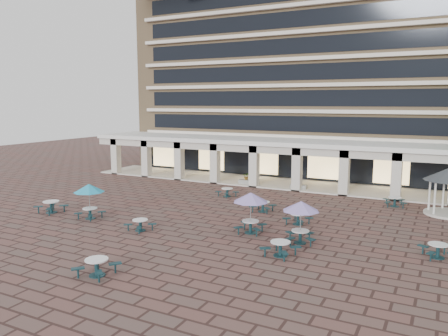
{
  "coord_description": "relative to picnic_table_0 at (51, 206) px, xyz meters",
  "views": [
    {
      "loc": [
        14.01,
        -25.4,
        8.01
      ],
      "look_at": [
        -0.52,
        3.0,
        3.18
      ],
      "focal_mm": 35.0,
      "sensor_mm": 36.0,
      "label": 1
    }
  ],
  "objects": [
    {
      "name": "apartment_building",
      "position": [
        11.39,
        28.96,
        12.09
      ],
      "size": [
        40.0,
        15.5,
        25.2
      ],
      "color": "#A0815A",
      "rests_on": "ground"
    },
    {
      "name": "picnic_table_6",
      "position": [
        14.99,
        2.04,
        1.64
      ],
      "size": [
        2.19,
        2.19,
        2.53
      ],
      "rotation": [
        0.0,
        0.0,
        0.1
      ],
      "color": "#122E36",
      "rests_on": "ground"
    },
    {
      "name": "picnic_table_10",
      "position": [
        13.66,
        7.31,
        -0.06
      ],
      "size": [
        1.72,
        1.72,
        0.77
      ],
      "rotation": [
        0.0,
        0.0,
        -0.0
      ],
      "color": "#122E36",
      "rests_on": "ground"
    },
    {
      "name": "picnic_table_1",
      "position": [
        11.32,
        -7.37,
        -0.03
      ],
      "size": [
        1.9,
        1.9,
        0.81
      ],
      "rotation": [
        0.0,
        0.0,
        0.07
      ],
      "color": "#122E36",
      "rests_on": "ground"
    },
    {
      "name": "planter_left",
      "position": [
        8.25,
        16.4,
        -0.05
      ],
      "size": [
        1.5,
        0.6,
        1.21
      ],
      "color": "gray",
      "rests_on": "ground"
    },
    {
      "name": "picnic_table_3",
      "position": [
        25.39,
        2.47,
        -0.06
      ],
      "size": [
        2.04,
        2.04,
        0.75
      ],
      "rotation": [
        0.0,
        0.0,
        0.38
      ],
      "color": "#122E36",
      "rests_on": "ground"
    },
    {
      "name": "picnic_table_5",
      "position": [
        8.62,
        -0.67,
        -0.08
      ],
      "size": [
        1.86,
        1.86,
        0.72
      ],
      "rotation": [
        0.0,
        0.0,
        -0.22
      ],
      "color": "#122E36",
      "rests_on": "ground"
    },
    {
      "name": "planter_right",
      "position": [
        13.54,
        16.4,
        -0.06
      ],
      "size": [
        1.5,
        0.6,
        1.19
      ],
      "color": "gray",
      "rests_on": "ground"
    },
    {
      "name": "picnic_table_4",
      "position": [
        3.73,
        0.05,
        1.55
      ],
      "size": [
        2.1,
        2.1,
        2.43
      ],
      "rotation": [
        0.0,
        0.0,
        -0.0
      ],
      "color": "#122E36",
      "rests_on": "ground"
    },
    {
      "name": "picnic_table_11",
      "position": [
        18.31,
        1.54,
        1.56
      ],
      "size": [
        2.12,
        2.12,
        2.45
      ],
      "rotation": [
        0.0,
        0.0,
        0.35
      ],
      "color": "#122E36",
      "rests_on": "ground"
    },
    {
      "name": "picnic_table_12",
      "position": [
        8.98,
        10.78,
        -0.08
      ],
      "size": [
        1.99,
        1.99,
        0.73
      ],
      "rotation": [
        0.0,
        0.0,
        -0.42
      ],
      "color": "#122E36",
      "rests_on": "ground"
    },
    {
      "name": "picnic_table_7",
      "position": [
        17.0,
        5.24,
        -0.08
      ],
      "size": [
        1.89,
        1.89,
        0.73
      ],
      "rotation": [
        0.0,
        0.0,
        -0.25
      ],
      "color": "#122E36",
      "rests_on": "ground"
    },
    {
      "name": "picnic_table_13",
      "position": [
        22.15,
        13.5,
        -0.07
      ],
      "size": [
        1.9,
        1.9,
        0.75
      ],
      "rotation": [
        0.0,
        0.0,
        0.21
      ],
      "color": "#122E36",
      "rests_on": "ground"
    },
    {
      "name": "picnic_table_0",
      "position": [
        0.0,
        0.0,
        0.0
      ],
      "size": [
        2.08,
        2.08,
        0.86
      ],
      "rotation": [
        0.0,
        0.0,
        -0.11
      ],
      "color": "#122E36",
      "rests_on": "ground"
    },
    {
      "name": "retail_arcade",
      "position": [
        11.39,
        18.3,
        2.49
      ],
      "size": [
        42.0,
        6.6,
        4.4
      ],
      "color": "white",
      "rests_on": "ground"
    },
    {
      "name": "ground",
      "position": [
        11.39,
        3.5,
        -0.51
      ],
      "size": [
        120.0,
        120.0,
        0.0
      ],
      "primitive_type": "plane",
      "color": "brown",
      "rests_on": "ground"
    },
    {
      "name": "picnic_table_2",
      "position": [
        18.02,
        -0.99,
        -0.04
      ],
      "size": [
        2.0,
        2.0,
        0.79
      ],
      "rotation": [
        0.0,
        0.0,
        -0.19
      ],
      "color": "#122E36",
      "rests_on": "ground"
    }
  ]
}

